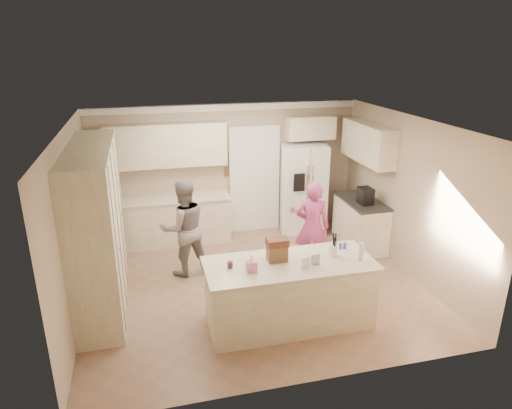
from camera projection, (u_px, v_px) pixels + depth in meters
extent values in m
cube|color=#916953|center=(255.00, 286.00, 7.34)|extent=(5.20, 4.60, 0.02)
cube|color=white|center=(255.00, 123.00, 6.45)|extent=(5.20, 4.60, 0.02)
cube|color=tan|center=(227.00, 170.00, 9.00)|extent=(5.20, 0.02, 2.60)
cube|color=tan|center=(309.00, 284.00, 4.79)|extent=(5.20, 0.02, 2.60)
cube|color=tan|center=(72.00, 226.00, 6.29)|extent=(0.02, 4.60, 2.60)
cube|color=tan|center=(409.00, 196.00, 7.49)|extent=(0.02, 4.60, 2.60)
cube|color=white|center=(226.00, 107.00, 8.54)|extent=(5.20, 0.08, 0.12)
cube|color=#F4ECC6|center=(98.00, 226.00, 6.59)|extent=(0.60, 2.60, 2.35)
cube|color=#F4ECC6|center=(172.00, 221.00, 8.74)|extent=(2.20, 0.60, 0.88)
cube|color=beige|center=(170.00, 199.00, 8.58)|extent=(2.24, 0.63, 0.04)
cube|color=#F4ECC6|center=(166.00, 145.00, 8.37)|extent=(2.20, 0.35, 0.80)
cube|color=black|center=(254.00, 181.00, 9.18)|extent=(0.90, 0.06, 2.10)
cube|color=white|center=(255.00, 181.00, 9.15)|extent=(1.02, 0.03, 2.22)
cube|color=brown|center=(228.00, 158.00, 8.88)|extent=(0.15, 0.02, 0.20)
cube|color=brown|center=(228.00, 171.00, 8.98)|extent=(0.15, 0.02, 0.20)
cube|color=white|center=(303.00, 188.00, 9.19)|extent=(1.03, 0.88, 1.80)
cube|color=gray|center=(309.00, 194.00, 8.87)|extent=(0.02, 0.02, 1.78)
cube|color=black|center=(299.00, 182.00, 8.72)|extent=(0.22, 0.03, 0.35)
cylinder|color=silver|center=(307.00, 187.00, 8.79)|extent=(0.02, 0.02, 0.85)
cylinder|color=silver|center=(312.00, 186.00, 8.81)|extent=(0.02, 0.02, 0.85)
cube|color=#F4ECC6|center=(310.00, 128.00, 8.94)|extent=(0.95, 0.35, 0.45)
cube|color=#F4ECC6|center=(360.00, 224.00, 8.63)|extent=(0.60, 1.20, 0.88)
cube|color=#2D2B28|center=(362.00, 201.00, 8.47)|extent=(0.63, 1.24, 0.04)
cube|color=#F4ECC6|center=(368.00, 143.00, 8.33)|extent=(0.35, 1.50, 0.70)
cube|color=black|center=(365.00, 196.00, 8.22)|extent=(0.22, 0.28, 0.30)
cube|color=#F4ECC6|center=(289.00, 294.00, 6.23)|extent=(2.20, 0.90, 0.88)
cube|color=beige|center=(290.00, 264.00, 6.07)|extent=(2.28, 0.96, 0.05)
cylinder|color=white|center=(334.00, 251.00, 6.23)|extent=(0.13, 0.13, 0.15)
cube|color=pink|center=(251.00, 266.00, 5.82)|extent=(0.13, 0.13, 0.14)
cone|color=white|center=(251.00, 258.00, 5.78)|extent=(0.08, 0.08, 0.08)
cube|color=brown|center=(277.00, 253.00, 6.08)|extent=(0.26, 0.18, 0.22)
cube|color=#592D1E|center=(277.00, 242.00, 6.03)|extent=(0.28, 0.20, 0.10)
cylinder|color=#59263F|center=(230.00, 265.00, 5.91)|extent=(0.07, 0.07, 0.09)
cube|color=white|center=(306.00, 263.00, 5.89)|extent=(0.12, 0.06, 0.16)
cube|color=silver|center=(315.00, 260.00, 5.97)|extent=(0.12, 0.05, 0.16)
cylinder|color=silver|center=(361.00, 252.00, 6.10)|extent=(0.07, 0.07, 0.24)
cylinder|color=#3853A3|center=(340.00, 246.00, 6.44)|extent=(0.05, 0.05, 0.09)
cylinder|color=#3853A3|center=(345.00, 246.00, 6.45)|extent=(0.05, 0.05, 0.09)
imported|color=gray|center=(184.00, 228.00, 7.46)|extent=(0.91, 0.78, 1.64)
imported|color=#C14E9F|center=(312.00, 227.00, 7.57)|extent=(0.67, 0.55, 1.58)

